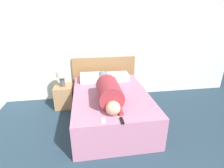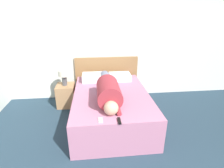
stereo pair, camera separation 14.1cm
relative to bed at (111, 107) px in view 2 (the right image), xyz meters
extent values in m
cube|color=silver|center=(0.19, 1.17, 1.01)|extent=(6.34, 0.06, 2.60)
cube|color=#B2708E|center=(0.00, 0.00, 0.00)|extent=(1.40, 2.00, 0.59)
cube|color=olive|center=(0.00, 1.10, 0.22)|extent=(1.52, 0.04, 1.02)
cube|color=#A37A51|center=(-0.97, 0.70, -0.04)|extent=(0.39, 0.41, 0.50)
cylinder|color=#4C4C51|center=(-0.97, 0.70, 0.32)|extent=(0.11, 0.11, 0.22)
cylinder|color=beige|center=(-0.97, 0.70, 0.50)|extent=(0.23, 0.23, 0.14)
sphere|color=tan|center=(-0.08, -0.75, 0.40)|extent=(0.22, 0.22, 0.22)
cylinder|color=#992D38|center=(-0.08, -0.35, 0.49)|extent=(0.39, 0.66, 0.39)
cylinder|color=slate|center=(-0.08, 0.37, 0.40)|extent=(0.21, 0.78, 0.21)
cylinder|color=#992D38|center=(0.04, -0.70, 0.33)|extent=(0.07, 0.22, 0.07)
cube|color=white|center=(-0.32, 0.71, 0.37)|extent=(0.50, 0.37, 0.15)
cube|color=white|center=(0.27, 0.71, 0.36)|extent=(0.48, 0.37, 0.14)
cube|color=black|center=(0.02, -0.94, 0.30)|extent=(0.04, 0.15, 0.02)
cube|color=#B2B7BC|center=(-0.24, -0.88, 0.30)|extent=(0.06, 0.13, 0.01)
camera|label=1|loc=(-0.44, -2.96, 1.71)|focal=28.00mm
camera|label=2|loc=(-0.30, -2.98, 1.71)|focal=28.00mm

